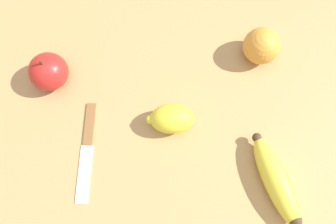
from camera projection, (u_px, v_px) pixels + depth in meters
ground_plane at (187, 164)px, 0.58m from camera, size 3.00×3.00×0.00m
banana at (277, 182)px, 0.55m from camera, size 0.05×0.18×0.04m
orange at (261, 46)px, 0.61m from camera, size 0.07×0.07×0.07m
apple at (49, 72)px, 0.60m from camera, size 0.07×0.07×0.08m
lemon at (171, 119)px, 0.58m from camera, size 0.09×0.08×0.05m
paring_knife at (87, 148)px, 0.59m from camera, size 0.08×0.18×0.01m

